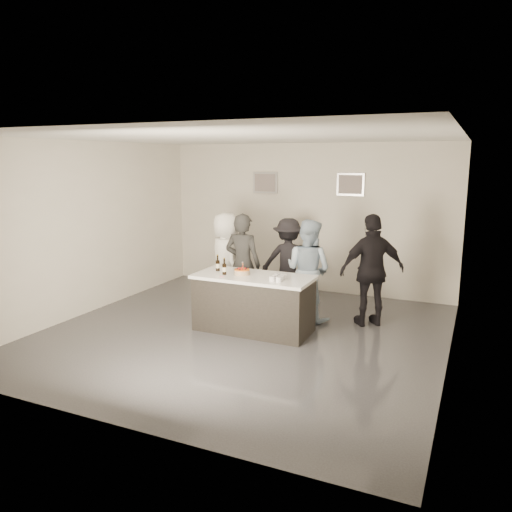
% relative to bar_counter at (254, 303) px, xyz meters
% --- Properties ---
extents(floor, '(6.00, 6.00, 0.00)m').
position_rel_bar_counter_xyz_m(floor, '(-0.09, -0.21, -0.45)').
color(floor, '#3D3D42').
rests_on(floor, ground).
extents(ceiling, '(6.00, 6.00, 0.00)m').
position_rel_bar_counter_xyz_m(ceiling, '(-0.09, -0.21, 2.55)').
color(ceiling, white).
extents(wall_back, '(6.00, 0.04, 3.00)m').
position_rel_bar_counter_xyz_m(wall_back, '(-0.09, 2.79, 1.05)').
color(wall_back, silver).
rests_on(wall_back, ground).
extents(wall_front, '(6.00, 0.04, 3.00)m').
position_rel_bar_counter_xyz_m(wall_front, '(-0.09, -3.21, 1.05)').
color(wall_front, silver).
rests_on(wall_front, ground).
extents(wall_left, '(0.04, 6.00, 3.00)m').
position_rel_bar_counter_xyz_m(wall_left, '(-3.09, -0.21, 1.05)').
color(wall_left, silver).
rests_on(wall_left, ground).
extents(wall_right, '(0.04, 6.00, 3.00)m').
position_rel_bar_counter_xyz_m(wall_right, '(2.91, -0.21, 1.05)').
color(wall_right, silver).
rests_on(wall_right, ground).
extents(picture_left, '(0.54, 0.04, 0.44)m').
position_rel_bar_counter_xyz_m(picture_left, '(-0.99, 2.76, 1.75)').
color(picture_left, '#B2B2B7').
rests_on(picture_left, wall_back).
extents(picture_right, '(0.54, 0.04, 0.44)m').
position_rel_bar_counter_xyz_m(picture_right, '(0.81, 2.76, 1.75)').
color(picture_right, '#B2B2B7').
rests_on(picture_right, wall_back).
extents(bar_counter, '(1.86, 0.86, 0.90)m').
position_rel_bar_counter_xyz_m(bar_counter, '(0.00, 0.00, 0.00)').
color(bar_counter, white).
rests_on(bar_counter, ground).
extents(cake, '(0.25, 0.25, 0.07)m').
position_rel_bar_counter_xyz_m(cake, '(-0.19, -0.01, 0.49)').
color(cake, orange).
rests_on(cake, bar_counter).
extents(beer_bottle_a, '(0.07, 0.07, 0.26)m').
position_rel_bar_counter_xyz_m(beer_bottle_a, '(-0.67, 0.06, 0.58)').
color(beer_bottle_a, black).
rests_on(beer_bottle_a, bar_counter).
extents(beer_bottle_b, '(0.07, 0.07, 0.26)m').
position_rel_bar_counter_xyz_m(beer_bottle_b, '(-0.44, -0.14, 0.58)').
color(beer_bottle_b, black).
rests_on(beer_bottle_b, bar_counter).
extents(tumbler_cluster, '(0.19, 0.30, 0.08)m').
position_rel_bar_counter_xyz_m(tumbler_cluster, '(0.46, -0.13, 0.49)').
color(tumbler_cluster, orange).
rests_on(tumbler_cluster, bar_counter).
extents(candles, '(0.24, 0.08, 0.01)m').
position_rel_bar_counter_xyz_m(candles, '(-0.37, -0.28, 0.45)').
color(candles, pink).
rests_on(candles, bar_counter).
extents(person_main_black, '(0.66, 0.44, 1.78)m').
position_rel_bar_counter_xyz_m(person_main_black, '(-0.53, 0.72, 0.44)').
color(person_main_black, '#272727').
rests_on(person_main_black, ground).
extents(person_main_blue, '(0.97, 0.83, 1.71)m').
position_rel_bar_counter_xyz_m(person_main_blue, '(0.59, 0.91, 0.41)').
color(person_main_blue, '#9DB4CD').
rests_on(person_main_blue, ground).
extents(person_guest_left, '(1.00, 0.98, 1.73)m').
position_rel_bar_counter_xyz_m(person_guest_left, '(-1.05, 1.06, 0.42)').
color(person_guest_left, white).
rests_on(person_guest_left, ground).
extents(person_guest_right, '(1.14, 0.97, 1.83)m').
position_rel_bar_counter_xyz_m(person_guest_right, '(1.63, 1.05, 0.47)').
color(person_guest_right, black).
rests_on(person_guest_right, ground).
extents(person_guest_back, '(1.16, 0.86, 1.59)m').
position_rel_bar_counter_xyz_m(person_guest_back, '(-0.11, 1.84, 0.35)').
color(person_guest_back, black).
rests_on(person_guest_back, ground).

